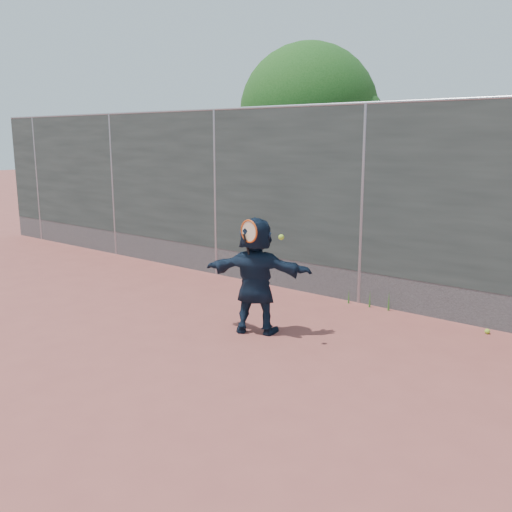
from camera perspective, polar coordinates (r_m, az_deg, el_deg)
The scene contains 7 objects.
ground at distance 6.35m, azimuth -5.53°, elevation -11.60°, with size 80.00×80.00×0.00m, color #9E4C42.
player at distance 7.37m, azimuth 0.00°, elevation -1.94°, with size 1.42×0.45×1.53m, color #122033.
ball_ground at distance 8.08m, azimuth 22.13°, elevation -6.99°, with size 0.07×0.07×0.07m, color #9ECE2D.
fence at distance 8.72m, azimuth 10.61°, elevation 5.45°, with size 20.00×0.06×3.03m.
swing_action at distance 7.04m, azimuth -0.40°, elevation 2.30°, with size 0.67×0.13×0.51m.
tree_left at distance 12.76m, azimuth 6.00°, elevation 13.62°, with size 3.15×3.00×4.53m.
weed_clump at distance 8.76m, azimuth 11.58°, elevation -4.23°, with size 0.68×0.07×0.30m.
Camera 1 is at (4.11, -4.14, 2.51)m, focal length 40.00 mm.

